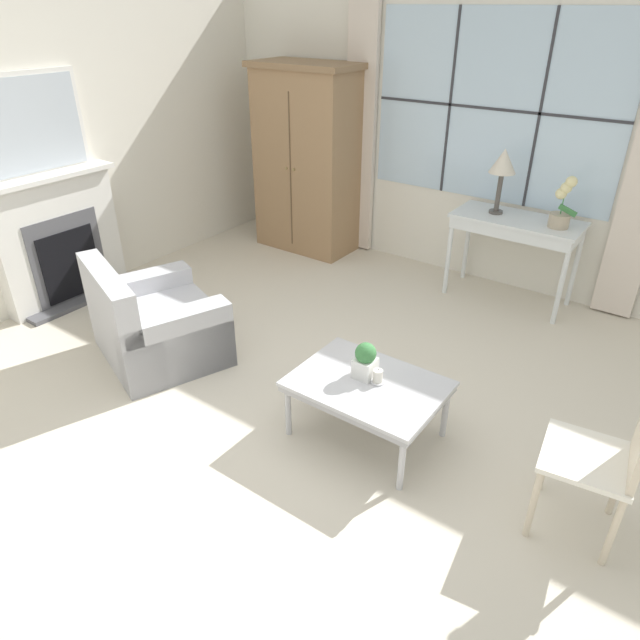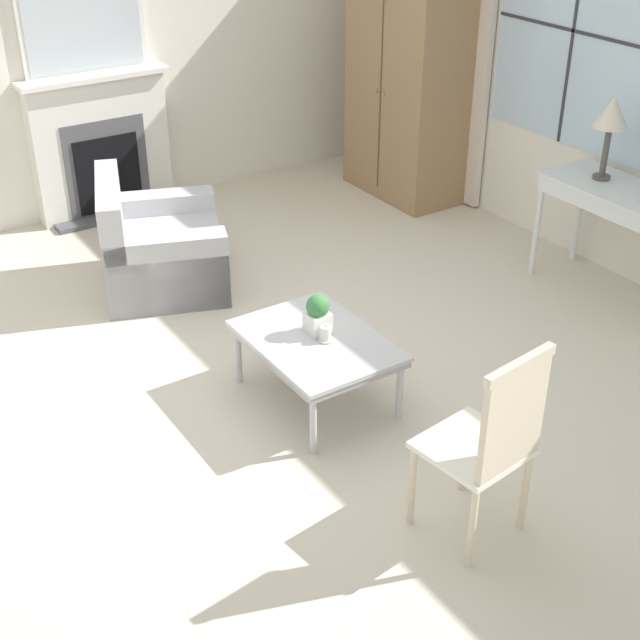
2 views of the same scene
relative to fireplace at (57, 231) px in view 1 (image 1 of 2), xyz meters
The scene contains 13 objects.
ground_plane 3.00m from the fireplace, ahead, with size 14.00×14.00×0.00m, color beige.
wall_back_windowed 4.10m from the fireplace, 43.84° to the left, with size 7.20×0.14×2.80m.
wall_left 0.81m from the fireplace, 108.15° to the left, with size 0.06×7.20×2.80m, color silver.
fireplace is the anchor object (origin of this frame).
armoire 2.66m from the fireplace, 67.03° to the left, with size 1.16×0.64×1.98m.
console_table 4.18m from the fireplace, 35.84° to the left, with size 1.13×0.52×0.81m.
table_lamp 4.06m from the fireplace, 37.84° to the left, with size 0.24×0.24×0.58m.
potted_orchid 4.47m from the fireplace, 32.89° to the left, with size 0.22×0.17×0.45m.
armchair_upholstered 1.55m from the fireplace, ahead, with size 1.22×1.13×0.81m.
side_chair_wooden 4.75m from the fireplace, ahead, with size 0.49×0.49×1.06m.
coffee_table 3.37m from the fireplace, ahead, with size 0.94×0.68×0.42m.
potted_plant_small 3.31m from the fireplace, ahead, with size 0.14×0.14×0.24m.
pillar_candle 3.41m from the fireplace, ahead, with size 0.09×0.09×0.11m.
Camera 1 is at (1.92, -2.35, 2.52)m, focal length 32.00 mm.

